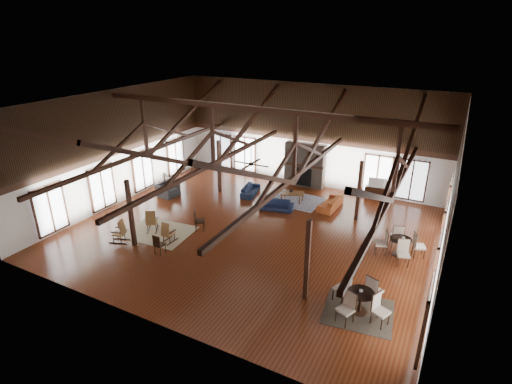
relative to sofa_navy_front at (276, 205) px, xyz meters
The scene contains 31 objects.
floor 2.73m from the sofa_navy_front, 89.96° to the right, with size 16.00×16.00×0.00m, color #582712.
ceiling 6.35m from the sofa_navy_front, 89.96° to the right, with size 16.00×14.00×0.02m, color black.
wall_back 5.09m from the sofa_navy_front, 89.97° to the left, with size 16.00×0.02×6.00m, color silver.
wall_front 10.09m from the sofa_navy_front, 89.99° to the right, with size 16.00×0.02×6.00m, color silver.
wall_left 8.88m from the sofa_navy_front, 161.26° to the right, with size 0.02×14.00×6.00m, color silver.
wall_right 8.88m from the sofa_navy_front, 18.73° to the right, with size 0.02×14.00×6.00m, color silver.
roof_truss 4.65m from the sofa_navy_front, 89.96° to the right, with size 15.60×14.07×3.14m.
post_grid 3.00m from the sofa_navy_front, 89.96° to the right, with size 8.16×7.16×3.05m.
fireplace 4.09m from the sofa_navy_front, 89.97° to the left, with size 2.50×0.69×2.60m.
ceiling_fan 5.11m from the sofa_navy_front, 82.30° to the right, with size 1.60×1.60×0.75m.
sofa_navy_front is the anchor object (origin of this frame).
sofa_navy_left 2.51m from the sofa_navy_front, 151.35° to the left, with size 0.68×1.75×0.51m, color #141F39.
sofa_orange 2.88m from the sofa_navy_front, 32.39° to the left, with size 0.77×1.96×0.57m, color #9B451E.
coffee_table 1.48m from the sofa_navy_front, 79.06° to the left, with size 1.40×1.03×0.48m.
vase 1.56m from the sofa_navy_front, 83.32° to the left, with size 0.18×0.18×0.19m, color #B2B2B2.
armchair 6.36m from the sofa_navy_front, 169.74° to the right, with size 0.99×1.13×0.74m, color #272729.
side_table_lamp 6.85m from the sofa_navy_front, behind, with size 0.48×0.48×1.22m.
rocking_chair_a 6.41m from the sofa_navy_front, 130.74° to the right, with size 0.80×0.93×1.07m.
rocking_chair_b 6.07m from the sofa_navy_front, 117.93° to the right, with size 0.45×0.78×0.99m.
rocking_chair_c 7.85m from the sofa_navy_front, 126.92° to the right, with size 0.92×0.67×1.06m.
side_chair_a 4.45m from the sofa_navy_front, 121.60° to the right, with size 0.60×0.60×1.04m.
side_chair_b 6.82m from the sofa_navy_front, 111.73° to the right, with size 0.39×0.39×0.91m.
cafe_table_near 8.48m from the sofa_navy_front, 46.00° to the right, with size 2.11×2.11×1.09m.
cafe_table_far 6.68m from the sofa_navy_front, 14.78° to the right, with size 2.07×2.07×1.06m.
cup_near 8.47m from the sofa_navy_front, 46.02° to the right, with size 0.12×0.12×0.09m, color #B2B2B2.
cup_far 6.79m from the sofa_navy_front, 14.40° to the right, with size 0.12×0.12×0.10m, color #B2B2B2.
tv_console 5.92m from the sofa_navy_front, 43.03° to the left, with size 1.29×0.48×0.65m, color black.
television 5.93m from the sofa_navy_front, 43.25° to the left, with size 0.97×0.13×0.56m, color #B2B2B2.
rug_tan 6.16m from the sofa_navy_front, 128.53° to the right, with size 3.00×2.36×0.01m, color tan.
rug_navy 1.66m from the sofa_navy_front, 78.28° to the left, with size 2.97×2.23×0.01m, color #191E46.
rug_dark 8.48m from the sofa_navy_front, 46.15° to the right, with size 2.25×2.05×0.01m, color black.
Camera 1 is at (7.83, -14.64, 8.88)m, focal length 28.00 mm.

